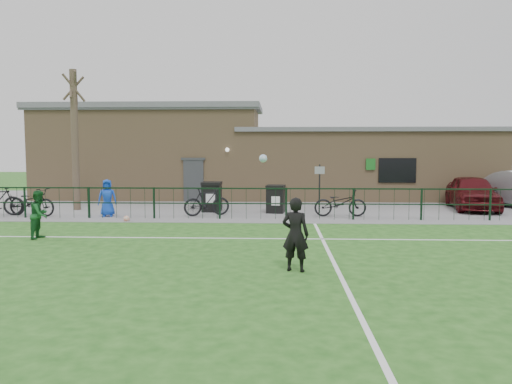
{
  "coord_description": "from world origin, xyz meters",
  "views": [
    {
      "loc": [
        0.68,
        -10.57,
        2.66
      ],
      "look_at": [
        0.0,
        5.0,
        1.3
      ],
      "focal_mm": 35.0,
      "sensor_mm": 36.0,
      "label": 1
    }
  ],
  "objects_px": {
    "bicycle_c": "(32,202)",
    "sign_post": "(319,189)",
    "bare_tree": "(75,141)",
    "car_maroon": "(472,192)",
    "wheelie_bin_left": "(212,198)",
    "ball_ground": "(127,219)",
    "wheelie_bin_right": "(276,200)",
    "bicycle_e": "(340,203)",
    "spectator_child": "(107,198)",
    "bicycle_d": "(207,202)",
    "outfield_player": "(40,214)"
  },
  "relations": [
    {
      "from": "bicycle_c",
      "to": "sign_post",
      "type": "bearing_deg",
      "value": -69.76
    },
    {
      "from": "bare_tree",
      "to": "car_maroon",
      "type": "height_order",
      "value": "bare_tree"
    },
    {
      "from": "wheelie_bin_left",
      "to": "sign_post",
      "type": "bearing_deg",
      "value": -5.26
    },
    {
      "from": "car_maroon",
      "to": "bicycle_c",
      "type": "xyz_separation_m",
      "value": [
        -18.11,
        -2.89,
        -0.2
      ]
    },
    {
      "from": "sign_post",
      "to": "ball_ground",
      "type": "bearing_deg",
      "value": -160.58
    },
    {
      "from": "bare_tree",
      "to": "car_maroon",
      "type": "xyz_separation_m",
      "value": [
        17.13,
        0.88,
        -2.24
      ]
    },
    {
      "from": "wheelie_bin_right",
      "to": "wheelie_bin_left",
      "type": "bearing_deg",
      "value": -178.79
    },
    {
      "from": "wheelie_bin_left",
      "to": "sign_post",
      "type": "height_order",
      "value": "sign_post"
    },
    {
      "from": "bicycle_e",
      "to": "ball_ground",
      "type": "relative_size",
      "value": 9.1
    },
    {
      "from": "sign_post",
      "to": "bare_tree",
      "type": "bearing_deg",
      "value": 176.09
    },
    {
      "from": "spectator_child",
      "to": "ball_ground",
      "type": "relative_size",
      "value": 6.52
    },
    {
      "from": "bare_tree",
      "to": "spectator_child",
      "type": "relative_size",
      "value": 4.15
    },
    {
      "from": "sign_post",
      "to": "bicycle_c",
      "type": "height_order",
      "value": "sign_post"
    },
    {
      "from": "sign_post",
      "to": "bicycle_e",
      "type": "height_order",
      "value": "sign_post"
    },
    {
      "from": "wheelie_bin_left",
      "to": "car_maroon",
      "type": "bearing_deg",
      "value": 6.03
    },
    {
      "from": "bicycle_d",
      "to": "ball_ground",
      "type": "height_order",
      "value": "bicycle_d"
    },
    {
      "from": "bicycle_c",
      "to": "bicycle_e",
      "type": "xyz_separation_m",
      "value": [
        12.1,
        0.36,
        -0.02
      ]
    },
    {
      "from": "wheelie_bin_left",
      "to": "wheelie_bin_right",
      "type": "relative_size",
      "value": 1.1
    },
    {
      "from": "bicycle_e",
      "to": "spectator_child",
      "type": "relative_size",
      "value": 1.4
    },
    {
      "from": "sign_post",
      "to": "bicycle_d",
      "type": "height_order",
      "value": "sign_post"
    },
    {
      "from": "spectator_child",
      "to": "ball_ground",
      "type": "bearing_deg",
      "value": -61.27
    },
    {
      "from": "wheelie_bin_right",
      "to": "spectator_child",
      "type": "relative_size",
      "value": 0.73
    },
    {
      "from": "bare_tree",
      "to": "sign_post",
      "type": "height_order",
      "value": "bare_tree"
    },
    {
      "from": "bicycle_c",
      "to": "spectator_child",
      "type": "distance_m",
      "value": 3.03
    },
    {
      "from": "wheelie_bin_right",
      "to": "bicycle_d",
      "type": "xyz_separation_m",
      "value": [
        -2.71,
        -1.1,
        0.03
      ]
    },
    {
      "from": "bicycle_c",
      "to": "bicycle_e",
      "type": "bearing_deg",
      "value": -74.58
    },
    {
      "from": "ball_ground",
      "to": "outfield_player",
      "type": "bearing_deg",
      "value": -113.75
    },
    {
      "from": "sign_post",
      "to": "bicycle_c",
      "type": "relative_size",
      "value": 0.96
    },
    {
      "from": "sign_post",
      "to": "bicycle_c",
      "type": "distance_m",
      "value": 11.45
    },
    {
      "from": "car_maroon",
      "to": "bicycle_d",
      "type": "height_order",
      "value": "car_maroon"
    },
    {
      "from": "sign_post",
      "to": "car_maroon",
      "type": "xyz_separation_m",
      "value": [
        6.75,
        1.59,
        -0.26
      ]
    },
    {
      "from": "sign_post",
      "to": "car_maroon",
      "type": "distance_m",
      "value": 6.94
    },
    {
      "from": "wheelie_bin_left",
      "to": "bicycle_d",
      "type": "xyz_separation_m",
      "value": [
        -0.02,
        -1.39,
        -0.02
      ]
    },
    {
      "from": "wheelie_bin_left",
      "to": "spectator_child",
      "type": "xyz_separation_m",
      "value": [
        -3.87,
        -1.74,
        0.15
      ]
    },
    {
      "from": "wheelie_bin_right",
      "to": "sign_post",
      "type": "distance_m",
      "value": 1.85
    },
    {
      "from": "car_maroon",
      "to": "spectator_child",
      "type": "bearing_deg",
      "value": -160.03
    },
    {
      "from": "car_maroon",
      "to": "spectator_child",
      "type": "xyz_separation_m",
      "value": [
        -15.09,
        -2.92,
        -0.02
      ]
    },
    {
      "from": "wheelie_bin_right",
      "to": "bicycle_c",
      "type": "distance_m",
      "value": 9.68
    },
    {
      "from": "bare_tree",
      "to": "wheelie_bin_right",
      "type": "relative_size",
      "value": 5.71
    },
    {
      "from": "wheelie_bin_left",
      "to": "bicycle_e",
      "type": "xyz_separation_m",
      "value": [
        5.21,
        -1.35,
        -0.05
      ]
    },
    {
      "from": "bare_tree",
      "to": "spectator_child",
      "type": "distance_m",
      "value": 3.66
    },
    {
      "from": "bicycle_d",
      "to": "wheelie_bin_left",
      "type": "bearing_deg",
      "value": -23.44
    },
    {
      "from": "wheelie_bin_left",
      "to": "bicycle_c",
      "type": "bearing_deg",
      "value": -166.01
    },
    {
      "from": "bicycle_e",
      "to": "spectator_child",
      "type": "bearing_deg",
      "value": 90.82
    },
    {
      "from": "outfield_player",
      "to": "sign_post",
      "type": "bearing_deg",
      "value": -52.97
    },
    {
      "from": "wheelie_bin_right",
      "to": "ball_ground",
      "type": "bearing_deg",
      "value": -146.45
    },
    {
      "from": "spectator_child",
      "to": "outfield_player",
      "type": "xyz_separation_m",
      "value": [
        -0.41,
        -4.69,
        -0.03
      ]
    },
    {
      "from": "wheelie_bin_left",
      "to": "spectator_child",
      "type": "bearing_deg",
      "value": -155.76
    },
    {
      "from": "spectator_child",
      "to": "bicycle_c",
      "type": "bearing_deg",
      "value": 165.74
    },
    {
      "from": "bicycle_e",
      "to": "bicycle_c",
      "type": "bearing_deg",
      "value": 90.09
    }
  ]
}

